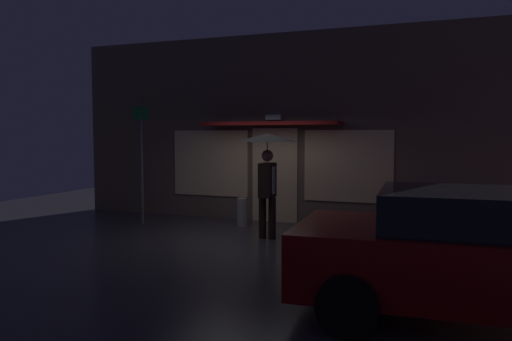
% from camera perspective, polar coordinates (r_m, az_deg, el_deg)
% --- Properties ---
extents(ground_plane, '(18.00, 18.00, 0.00)m').
position_cam_1_polar(ground_plane, '(9.75, -1.93, -7.97)').
color(ground_plane, '#38353A').
extents(building_facade, '(10.35, 1.00, 4.39)m').
position_cam_1_polar(building_facade, '(11.73, 2.43, 4.75)').
color(building_facade, brown).
rests_on(building_facade, ground).
extents(person_with_umbrella, '(1.17, 1.17, 2.07)m').
position_cam_1_polar(person_with_umbrella, '(9.65, 1.32, 1.66)').
color(person_with_umbrella, black).
rests_on(person_with_umbrella, ground).
extents(parked_car, '(4.38, 2.22, 1.43)m').
position_cam_1_polar(parked_car, '(6.04, 25.78, -8.64)').
color(parked_car, maroon).
rests_on(parked_car, ground).
extents(street_sign_post, '(0.40, 0.07, 2.79)m').
position_cam_1_polar(street_sign_post, '(11.61, -13.05, 1.66)').
color(street_sign_post, '#595B60').
rests_on(street_sign_post, ground).
extents(sidewalk_bollard, '(0.23, 0.23, 0.64)m').
position_cam_1_polar(sidewalk_bollard, '(11.10, -1.61, -4.82)').
color(sidewalk_bollard, '#9E998E').
rests_on(sidewalk_bollard, ground).
extents(sidewalk_bollard_2, '(0.28, 0.28, 0.66)m').
position_cam_1_polar(sidewalk_bollard_2, '(9.90, 17.50, -6.03)').
color(sidewalk_bollard_2, slate).
rests_on(sidewalk_bollard_2, ground).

